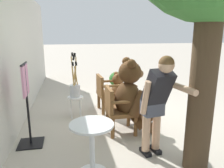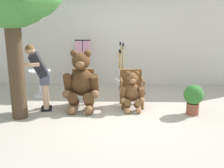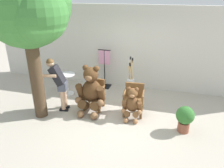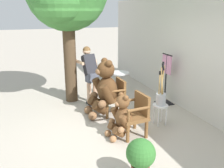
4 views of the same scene
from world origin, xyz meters
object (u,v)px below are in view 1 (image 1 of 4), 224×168
teddy_bear_small (119,92)px  wooden_chair_right (107,92)px  white_stool (76,101)px  potted_plant (116,81)px  wooden_chair_left (118,108)px  teddy_bear_large (132,96)px  clothing_display_stand (27,103)px  brush_bucket (75,88)px  person_visitor (157,98)px  round_side_table (92,144)px

teddy_bear_small → wooden_chair_right: bearing=91.8°
white_stool → potted_plant: (1.59, -1.27, 0.04)m
wooden_chair_left → white_stool: (0.92, 0.74, -0.11)m
teddy_bear_large → wooden_chair_left: bearing=90.4°
potted_plant → teddy_bear_large: bearing=173.9°
wooden_chair_right → clothing_display_stand: size_ratio=0.63×
white_stool → brush_bucket: (-0.00, -0.00, 0.31)m
teddy_bear_small → clothing_display_stand: (-1.34, 1.82, 0.27)m
wooden_chair_left → clothing_display_stand: (-0.17, 1.53, 0.26)m
white_stool → potted_plant: potted_plant is taller
person_visitor → white_stool: person_visitor is taller
teddy_bear_small → potted_plant: (1.34, -0.23, -0.05)m
wooden_chair_right → brush_bucket: bearing=108.2°
teddy_bear_small → clothing_display_stand: size_ratio=0.67×
teddy_bear_large → white_stool: (0.92, 1.00, -0.32)m
white_stool → potted_plant: bearing=-38.5°
potted_plant → clothing_display_stand: 3.39m
round_side_table → clothing_display_stand: clothing_display_stand is taller
person_visitor → round_side_table: 1.10m
wooden_chair_left → wooden_chair_right: (1.16, -0.00, 0.00)m
teddy_bear_large → brush_bucket: bearing=47.5°
wooden_chair_right → person_visitor: bearing=-170.3°
teddy_bear_large → potted_plant: size_ratio=2.03×
teddy_bear_small → clothing_display_stand: 2.27m
person_visitor → wooden_chair_right: bearing=9.7°
potted_plant → clothing_display_stand: clothing_display_stand is taller
white_stool → person_visitor: bearing=-149.2°
teddy_bear_large → clothing_display_stand: teddy_bear_large is taller
person_visitor → potted_plant: person_visitor is taller
teddy_bear_large → clothing_display_stand: bearing=95.4°
person_visitor → round_side_table: person_visitor is taller
clothing_display_stand → teddy_bear_small: bearing=-53.7°
brush_bucket → clothing_display_stand: brush_bucket is taller
wooden_chair_left → white_stool: size_ratio=1.87×
potted_plant → wooden_chair_left: bearing=168.2°
clothing_display_stand → potted_plant: bearing=-37.5°
round_side_table → potted_plant: (3.68, -1.13, -0.05)m
brush_bucket → wooden_chair_right: bearing=-71.8°
round_side_table → clothing_display_stand: size_ratio=0.53×
white_stool → brush_bucket: bearing=-173.5°
brush_bucket → potted_plant: size_ratio=1.41×
white_stool → brush_bucket: brush_bucket is taller
teddy_bear_large → clothing_display_stand: size_ratio=1.01×
wooden_chair_right → brush_bucket: size_ratio=0.90×
clothing_display_stand → wooden_chair_left: bearing=-83.8°
white_stool → round_side_table: (-2.09, -0.14, 0.09)m
potted_plant → round_side_table: bearing=162.9°
teddy_bear_small → white_stool: 1.07m
person_visitor → brush_bucket: 2.15m
white_stool → round_side_table: bearing=-176.3°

